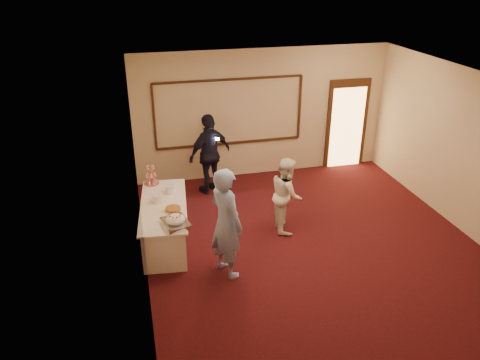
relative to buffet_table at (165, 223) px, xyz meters
name	(u,v)px	position (x,y,z in m)	size (l,w,h in m)	color
floor	(315,250)	(2.59, -0.93, -0.39)	(7.00, 7.00, 0.00)	black
room_walls	(324,145)	(2.59, -0.93, 1.64)	(6.04, 7.04, 3.02)	beige
wall_molding	(229,112)	(1.79, 2.54, 1.21)	(3.45, 0.04, 1.55)	#351B10
doorway	(347,124)	(4.74, 2.53, 0.69)	(1.05, 0.07, 2.20)	#351B10
buffet_table	(165,223)	(0.00, 0.00, 0.00)	(1.03, 2.17, 0.77)	white
pavlova_tray	(175,221)	(0.13, -0.77, 0.47)	(0.49, 0.58, 0.20)	#B6B9BD
cupcake_stand	(151,177)	(-0.14, 0.93, 0.54)	(0.29, 0.29, 0.43)	#CA5267
plate_stack_a	(158,199)	(-0.08, 0.11, 0.46)	(0.18, 0.18, 0.15)	white
plate_stack_b	(170,189)	(0.17, 0.44, 0.46)	(0.18, 0.18, 0.15)	white
tart	(173,209)	(0.15, -0.27, 0.41)	(0.31, 0.31, 0.06)	white
man	(226,223)	(0.89, -1.20, 0.56)	(0.69, 0.45, 1.90)	#90ACE6
woman	(286,194)	(2.30, -0.07, 0.35)	(0.71, 0.56, 1.47)	white
guest	(210,154)	(1.20, 1.85, 0.52)	(1.06, 0.44, 1.81)	black
camera_flash	(217,139)	(1.33, 1.65, 0.93)	(0.07, 0.04, 0.05)	white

